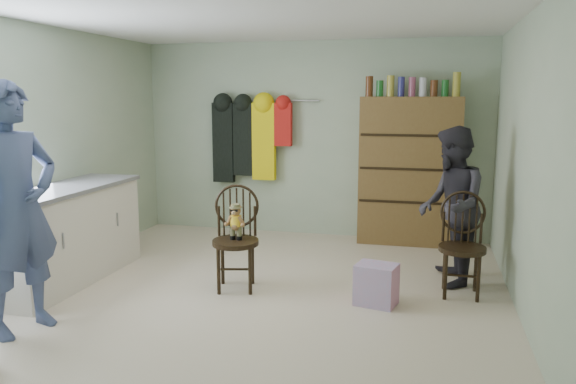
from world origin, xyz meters
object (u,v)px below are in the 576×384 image
(counter, at_px, (65,234))
(chair_far, at_px, (462,240))
(dresser, at_px, (409,170))
(chair_front, at_px, (236,231))

(counter, xyz_separation_m, chair_far, (3.75, 0.57, 0.04))
(chair_far, relative_size, dresser, 0.46)
(counter, distance_m, chair_far, 3.79)
(chair_front, height_order, chair_far, chair_front)
(chair_front, bearing_deg, counter, 174.01)
(chair_front, distance_m, chair_far, 2.09)
(chair_far, xyz_separation_m, dresser, (-0.55, 1.73, 0.41))
(chair_far, bearing_deg, dresser, 107.37)
(dresser, bearing_deg, chair_front, -126.11)
(chair_far, height_order, dresser, dresser)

